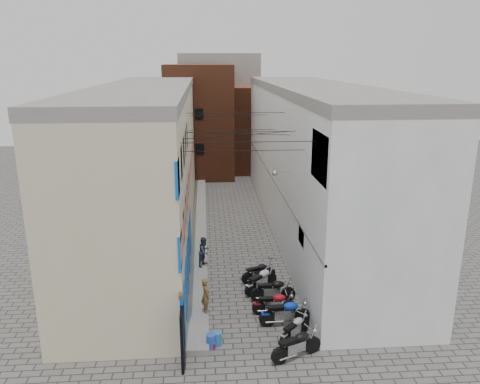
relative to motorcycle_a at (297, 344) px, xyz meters
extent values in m
plane|color=#5A5854|center=(-1.52, 0.37, -0.60)|extent=(90.00, 90.00, 0.00)
cube|color=gray|center=(-3.57, 13.37, -0.47)|extent=(0.90, 26.00, 0.25)
cube|color=beige|center=(-6.52, 13.37, 3.65)|extent=(5.00, 26.00, 8.50)
cube|color=tan|center=(-4.06, 13.37, 3.40)|extent=(0.10, 26.00, 0.80)
cube|color=blue|center=(-4.05, 5.27, 0.70)|extent=(0.12, 10.20, 2.40)
cube|color=blue|center=(-4.07, 5.27, 4.70)|extent=(0.10, 10.20, 4.00)
cube|color=gray|center=(-6.52, 13.37, 8.15)|extent=(5.10, 26.00, 0.50)
cube|color=black|center=(-4.04, -0.03, 0.50)|extent=(0.10, 1.20, 2.20)
cube|color=silver|center=(3.48, 13.37, 3.65)|extent=(5.00, 26.00, 8.50)
cube|color=blue|center=(1.03, 1.87, 6.40)|extent=(0.10, 2.40, 1.80)
cube|color=white|center=(1.04, 4.37, 2.40)|extent=(0.08, 1.00, 0.70)
cylinder|color=#B2B2B7|center=(0.63, 7.37, 4.60)|extent=(0.80, 0.06, 0.06)
sphere|color=#B2B2B7|center=(0.23, 7.37, 4.50)|extent=(0.28, 0.28, 0.28)
cube|color=gray|center=(3.48, 13.37, 8.15)|extent=(5.10, 26.00, 0.50)
cube|color=gray|center=(1.02, 13.37, 2.80)|extent=(0.10, 26.00, 0.12)
cube|color=brown|center=(-3.52, 28.37, 4.40)|extent=(6.00, 6.00, 10.00)
cube|color=brown|center=(1.48, 30.37, 3.40)|extent=(5.00, 6.00, 8.00)
cube|color=gray|center=(-1.52, 34.37, 4.90)|extent=(8.00, 5.00, 11.00)
cube|color=black|center=(-1.52, 25.57, 0.60)|extent=(2.00, 0.30, 2.40)
cylinder|color=black|center=(-1.52, 2.37, 6.90)|extent=(5.20, 0.02, 0.02)
cylinder|color=black|center=(-1.52, 4.37, 6.20)|extent=(5.20, 0.02, 0.02)
cylinder|color=black|center=(-1.52, 6.87, 6.60)|extent=(5.20, 0.02, 0.02)
cylinder|color=black|center=(-1.52, 9.37, 7.20)|extent=(5.20, 0.02, 0.02)
cylinder|color=black|center=(-1.52, 12.37, 5.90)|extent=(5.20, 0.02, 0.02)
cylinder|color=black|center=(-1.52, 15.37, 6.40)|extent=(5.20, 0.02, 0.02)
cylinder|color=black|center=(-1.52, 5.37, 6.70)|extent=(5.65, 2.07, 0.02)
cylinder|color=black|center=(-1.52, 8.37, 6.30)|extent=(5.80, 1.58, 0.02)
imported|color=brown|center=(-3.22, 3.09, 0.41)|extent=(0.50, 0.63, 1.51)
imported|color=#32384C|center=(-3.26, 7.66, 0.42)|extent=(0.90, 0.94, 1.53)
cylinder|color=#244AB8|center=(-3.06, 0.87, -0.32)|extent=(0.43, 0.43, 0.56)
cylinder|color=#226BAB|center=(-2.81, 1.03, -0.33)|extent=(0.34, 0.34, 0.53)
cube|color=#B00C1C|center=(-3.07, 0.87, -0.48)|extent=(0.43, 0.36, 0.24)
camera|label=1|loc=(-3.15, -14.41, 9.79)|focal=35.00mm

